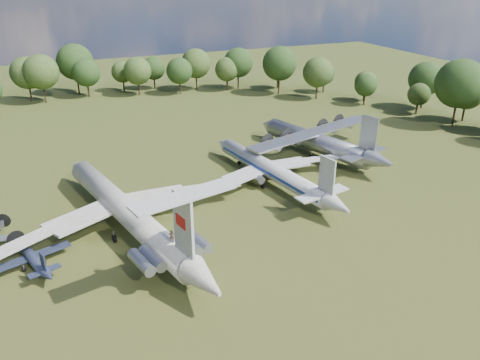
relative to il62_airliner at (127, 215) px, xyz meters
name	(u,v)px	position (x,y,z in m)	size (l,w,h in m)	color
ground	(160,212)	(5.96, 3.67, -2.58)	(300.00, 300.00, 0.00)	#273F15
il62_airliner	(127,215)	(0.00, 0.00, 0.00)	(40.40, 52.52, 5.15)	beige
tu104_jet	(271,173)	(27.75, 6.74, -0.46)	(31.67, 42.22, 4.22)	silver
an12_transport	(316,144)	(43.01, 15.79, -0.05)	(34.32, 38.35, 5.05)	#A9ABB1
small_prop_west	(32,260)	(-13.54, -4.55, -1.51)	(10.62, 14.48, 2.12)	black
person_on_il62	(172,236)	(3.28, -14.04, 3.46)	(0.64, 0.42, 1.77)	#8A5F46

